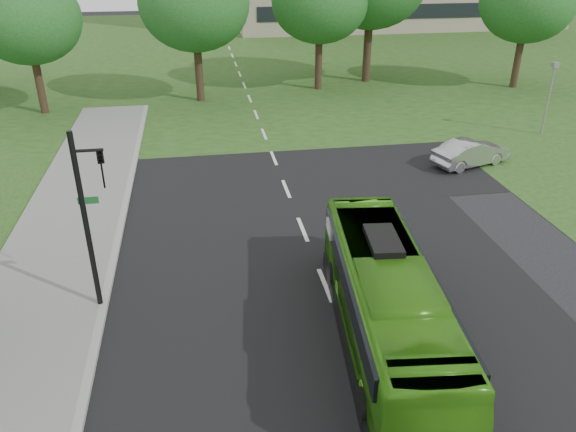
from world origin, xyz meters
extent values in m
plane|color=black|center=(0.00, 0.00, 0.00)|extent=(160.00, 160.00, 0.00)
cube|color=black|center=(0.00, 20.00, 0.01)|extent=(14.00, 120.00, 0.01)
cube|color=black|center=(0.00, 14.00, 0.01)|extent=(80.00, 12.00, 0.01)
cube|color=silver|center=(0.00, 15.00, 0.02)|extent=(0.15, 90.00, 0.01)
cube|color=#244717|center=(0.00, 45.00, 0.01)|extent=(120.00, 60.00, 0.01)
cylinder|color=black|center=(-13.57, 24.78, 1.64)|extent=(0.49, 0.49, 3.28)
ellipsoid|color=#1B531C|center=(-13.57, 24.78, 5.88)|extent=(6.51, 6.51, 5.53)
cylinder|color=black|center=(-3.42, 26.12, 1.76)|extent=(0.53, 0.53, 3.53)
ellipsoid|color=#1B531C|center=(-3.42, 26.12, 6.43)|extent=(7.26, 7.26, 6.17)
cylinder|color=black|center=(5.39, 28.03, 1.75)|extent=(0.52, 0.52, 3.49)
ellipsoid|color=#1B531C|center=(5.39, 28.03, 6.27)|extent=(6.94, 6.94, 5.90)
cylinder|color=black|center=(9.66, 29.89, 2.07)|extent=(0.62, 0.62, 4.13)
cylinder|color=black|center=(20.20, 26.09, 1.72)|extent=(0.52, 0.52, 3.44)
ellipsoid|color=#1B531C|center=(20.20, 26.09, 6.14)|extent=(6.76, 6.76, 5.75)
imported|color=#409518|center=(1.00, -1.04, 1.34)|extent=(3.24, 9.79, 2.68)
imported|color=#B0AEB3|center=(9.60, 11.44, 0.66)|extent=(4.25, 2.57, 1.32)
cylinder|color=black|center=(-7.20, 2.00, 2.87)|extent=(0.16, 0.16, 5.73)
cylinder|color=black|center=(-6.80, 2.00, 5.16)|extent=(0.80, 0.09, 0.09)
imported|color=black|center=(-6.51, 2.00, 4.59)|extent=(0.24, 0.27, 1.15)
cube|color=#195926|center=(-7.03, 2.00, 3.67)|extent=(0.57, 0.05, 0.21)
cylinder|color=gray|center=(16.00, 15.40, 1.94)|extent=(0.12, 0.12, 3.88)
cube|color=gray|center=(16.00, 15.40, 3.98)|extent=(0.40, 0.37, 0.29)
camera|label=1|loc=(-3.80, -13.19, 10.43)|focal=35.00mm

